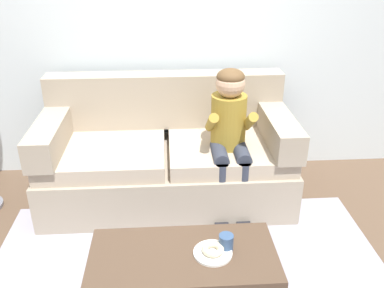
# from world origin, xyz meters

# --- Properties ---
(ground) EXTENTS (10.00, 10.00, 0.00)m
(ground) POSITION_xyz_m (0.00, 0.00, 0.00)
(ground) COLOR brown
(wall_back) EXTENTS (8.00, 0.10, 2.80)m
(wall_back) POSITION_xyz_m (0.00, 1.40, 1.40)
(wall_back) COLOR silver
(wall_back) RESTS_ON ground
(couch) EXTENTS (1.91, 0.90, 0.95)m
(couch) POSITION_xyz_m (-0.12, 0.85, 0.34)
(couch) COLOR tan
(couch) RESTS_ON ground
(coffee_table) EXTENTS (1.02, 0.49, 0.38)m
(coffee_table) POSITION_xyz_m (-0.04, -0.35, 0.34)
(coffee_table) COLOR #4C3828
(coffee_table) RESTS_ON ground
(person_child) EXTENTS (0.34, 0.58, 1.10)m
(person_child) POSITION_xyz_m (0.34, 0.64, 0.67)
(person_child) COLOR olive
(person_child) RESTS_ON ground
(plate) EXTENTS (0.21, 0.21, 0.01)m
(plate) POSITION_xyz_m (0.11, -0.36, 0.39)
(plate) COLOR white
(plate) RESTS_ON coffee_table
(donut) EXTENTS (0.16, 0.16, 0.04)m
(donut) POSITION_xyz_m (0.11, -0.36, 0.42)
(donut) COLOR beige
(donut) RESTS_ON plate
(mug) EXTENTS (0.08, 0.08, 0.09)m
(mug) POSITION_xyz_m (0.19, -0.33, 0.43)
(mug) COLOR #334C72
(mug) RESTS_ON coffee_table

